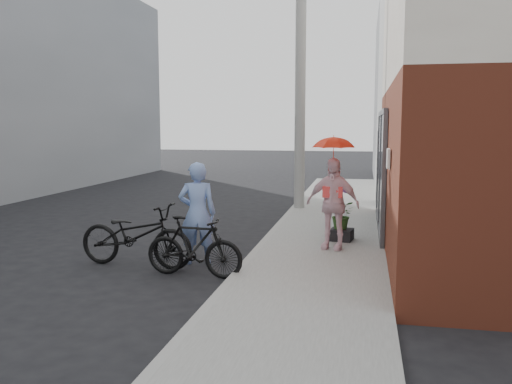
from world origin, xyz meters
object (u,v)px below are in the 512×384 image
(bike_right, at_px, (194,247))
(planter, at_px, (341,235))
(kimono_woman, at_px, (333,204))
(utility_pole, at_px, (300,80))
(officer, at_px, (197,213))
(bike_left, at_px, (136,235))

(bike_right, relative_size, planter, 3.80)
(kimono_woman, height_order, planter, kimono_woman)
(planter, bearing_deg, utility_pole, 108.16)
(officer, relative_size, bike_left, 0.86)
(utility_pole, bearing_deg, planter, -71.84)
(bike_left, bearing_deg, utility_pole, -11.97)
(bike_right, bearing_deg, kimono_woman, -42.50)
(planter, bearing_deg, bike_right, -129.66)
(kimono_woman, bearing_deg, bike_left, -142.76)
(bike_left, height_order, planter, bike_left)
(kimono_woman, bearing_deg, bike_right, -125.11)
(bike_right, height_order, planter, bike_right)
(bike_right, height_order, kimono_woman, kimono_woman)
(planter, bearing_deg, bike_left, -146.10)
(bike_left, height_order, bike_right, bike_left)
(utility_pole, distance_m, kimono_woman, 5.50)
(utility_pole, xyz_separation_m, kimono_woman, (1.16, -4.72, -2.56))
(bike_right, relative_size, kimono_woman, 0.96)
(bike_left, bearing_deg, kimono_woman, -59.63)
(bike_left, relative_size, kimono_woman, 1.23)
(utility_pole, xyz_separation_m, planter, (1.30, -3.96, -3.27))
(officer, distance_m, planter, 3.00)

